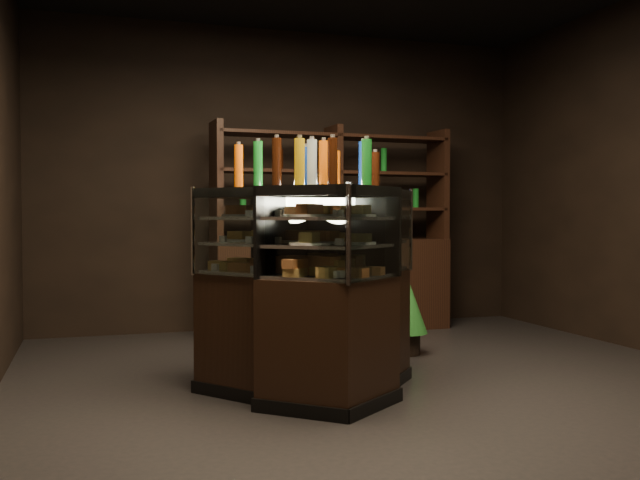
# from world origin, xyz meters

# --- Properties ---
(ground) EXTENTS (5.00, 5.00, 0.00)m
(ground) POSITION_xyz_m (0.00, 0.00, 0.00)
(ground) COLOR black
(ground) RESTS_ON ground
(room_shell) EXTENTS (5.02, 5.02, 3.01)m
(room_shell) POSITION_xyz_m (0.00, 0.00, 1.94)
(room_shell) COLOR black
(room_shell) RESTS_ON ground
(display_case) EXTENTS (1.52, 1.33, 1.32)m
(display_case) POSITION_xyz_m (-0.55, -0.24, 0.45)
(display_case) COLOR black
(display_case) RESTS_ON ground
(food_display) EXTENTS (1.15, 0.98, 0.41)m
(food_display) POSITION_xyz_m (-0.55, -0.24, 1.00)
(food_display) COLOR #C57F47
(food_display) RESTS_ON display_case
(bottles_top) EXTENTS (0.98, 0.84, 0.30)m
(bottles_top) POSITION_xyz_m (-0.55, -0.24, 1.45)
(bottles_top) COLOR #D8590A
(bottles_top) RESTS_ON display_case
(potted_conifer) EXTENTS (0.35, 0.35, 0.76)m
(potted_conifer) POSITION_xyz_m (0.54, 0.80, 0.43)
(potted_conifer) COLOR black
(potted_conifer) RESTS_ON ground
(back_shelving) EXTENTS (2.37, 0.50, 2.00)m
(back_shelving) POSITION_xyz_m (0.34, 2.05, 0.61)
(back_shelving) COLOR black
(back_shelving) RESTS_ON ground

